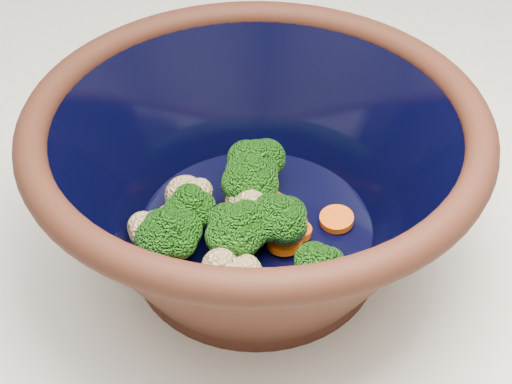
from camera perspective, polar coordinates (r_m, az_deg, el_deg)
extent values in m
cylinder|color=black|center=(0.60, 0.00, -4.47)|extent=(0.20, 0.20, 0.01)
torus|color=black|center=(0.51, 0.00, 5.79)|extent=(0.34, 0.34, 0.02)
cylinder|color=black|center=(0.58, 0.00, -2.74)|extent=(0.19, 0.19, 0.00)
cylinder|color=#608442|center=(0.54, -6.75, -4.82)|extent=(0.01, 0.01, 0.02)
ellipsoid|color=#266C14|center=(0.53, -6.97, -2.90)|extent=(0.04, 0.04, 0.04)
cylinder|color=#608442|center=(0.59, -0.34, -0.34)|extent=(0.01, 0.01, 0.02)
ellipsoid|color=#266C14|center=(0.57, -0.35, 1.53)|extent=(0.04, 0.04, 0.04)
cylinder|color=#608442|center=(0.55, 1.67, -3.49)|extent=(0.01, 0.01, 0.02)
ellipsoid|color=#266C14|center=(0.54, 1.72, -1.69)|extent=(0.04, 0.04, 0.04)
cylinder|color=#608442|center=(0.57, -5.19, -2.54)|extent=(0.01, 0.01, 0.02)
ellipsoid|color=#266C14|center=(0.55, -5.34, -0.81)|extent=(0.04, 0.04, 0.03)
cylinder|color=#608442|center=(0.60, 0.04, 0.99)|extent=(0.01, 0.01, 0.02)
ellipsoid|color=#266C14|center=(0.59, 0.05, 2.77)|extent=(0.04, 0.04, 0.04)
cylinder|color=#608442|center=(0.52, 5.18, -7.20)|extent=(0.01, 0.01, 0.02)
ellipsoid|color=#266C14|center=(0.51, 5.33, -5.66)|extent=(0.04, 0.04, 0.03)
cylinder|color=#608442|center=(0.55, -0.75, -3.96)|extent=(0.01, 0.01, 0.02)
ellipsoid|color=#266C14|center=(0.53, -0.77, -2.18)|extent=(0.04, 0.04, 0.04)
cylinder|color=#608442|center=(0.54, -1.65, -4.51)|extent=(0.01, 0.01, 0.02)
ellipsoid|color=#266C14|center=(0.53, -1.70, -2.67)|extent=(0.04, 0.04, 0.04)
sphere|color=beige|center=(0.56, 0.01, -2.32)|extent=(0.03, 0.03, 0.03)
sphere|color=beige|center=(0.57, -0.19, -0.88)|extent=(0.03, 0.03, 0.03)
sphere|color=beige|center=(0.52, -4.24, -7.34)|extent=(0.03, 0.03, 0.03)
sphere|color=beige|center=(0.55, 2.41, -2.64)|extent=(0.03, 0.03, 0.03)
sphere|color=beige|center=(0.55, -7.75, -3.10)|extent=(0.03, 0.03, 0.03)
sphere|color=beige|center=(0.52, -1.80, -6.95)|extent=(0.03, 0.03, 0.03)
sphere|color=beige|center=(0.58, -5.66, -0.30)|extent=(0.03, 0.03, 0.03)
sphere|color=beige|center=(0.57, -0.65, -1.61)|extent=(0.03, 0.03, 0.03)
cylinder|color=#DD5609|center=(0.54, -6.60, -6.46)|extent=(0.03, 0.03, 0.01)
cylinder|color=#DD5609|center=(0.62, -0.49, 2.14)|extent=(0.03, 0.03, 0.01)
cylinder|color=#DD5609|center=(0.56, 2.32, -3.98)|extent=(0.03, 0.03, 0.01)
cylinder|color=#DD5609|center=(0.61, 0.41, 0.85)|extent=(0.03, 0.03, 0.01)
cylinder|color=#DD5609|center=(0.58, 6.47, -2.17)|extent=(0.03, 0.03, 0.01)
cylinder|color=#DD5609|center=(0.56, 3.17, -3.08)|extent=(0.03, 0.03, 0.01)
cylinder|color=#DD5609|center=(0.59, 1.35, -1.04)|extent=(0.03, 0.03, 0.01)
cylinder|color=#DD5609|center=(0.58, 1.78, -1.64)|extent=(0.03, 0.03, 0.01)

